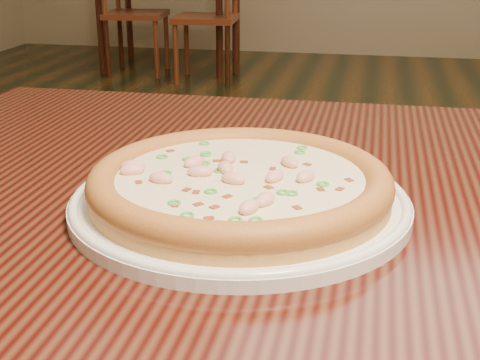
% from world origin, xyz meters
% --- Properties ---
extents(hero_table, '(1.20, 0.80, 0.75)m').
position_xyz_m(hero_table, '(-0.21, -0.74, 0.65)').
color(hero_table, black).
rests_on(hero_table, ground).
extents(plate, '(0.32, 0.32, 0.02)m').
position_xyz_m(plate, '(-0.33, -0.79, 0.76)').
color(plate, white).
rests_on(plate, hero_table).
extents(pizza, '(0.29, 0.29, 0.03)m').
position_xyz_m(pizza, '(-0.34, -0.79, 0.78)').
color(pizza, tan).
rests_on(pizza, plate).
extents(chair_a, '(0.46, 0.46, 0.95)m').
position_xyz_m(chair_a, '(-2.02, 3.37, 0.44)').
color(chair_a, '#5C2411').
rests_on(chair_a, ground).
extents(chair_b, '(0.45, 0.45, 0.95)m').
position_xyz_m(chair_b, '(-1.35, 3.24, 0.44)').
color(chair_b, '#5C2411').
rests_on(chair_b, ground).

